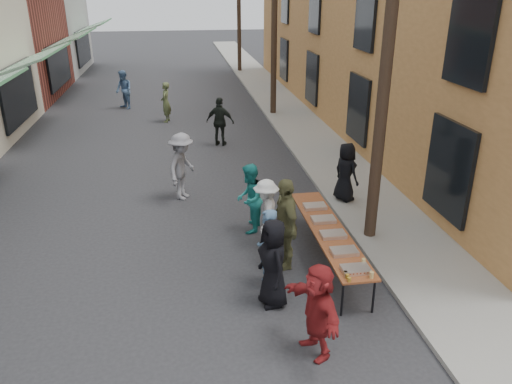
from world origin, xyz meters
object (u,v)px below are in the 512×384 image
object	(u,v)px
utility_pole_near	(389,37)
guest_front_a	(273,263)
serving_table	(329,231)
guest_front_c	(249,199)
utility_pole_mid	(274,9)
utility_pole_far	(239,0)
server	(346,172)
catering_tray_sausage	(356,269)

from	to	relation	value
utility_pole_near	guest_front_a	size ratio (longest dim) A/B	5.33
serving_table	guest_front_c	size ratio (longest dim) A/B	2.40
utility_pole_near	utility_pole_mid	xyz separation A→B (m)	(0.00, 12.00, 0.00)
utility_pole_far	serving_table	distance (m)	25.17
utility_pole_mid	server	world-z (taller)	utility_pole_mid
utility_pole_mid	utility_pole_near	bearing A→B (deg)	-90.00
serving_table	guest_front_a	xyz separation A→B (m)	(-1.43, -1.30, 0.13)
utility_pole_mid	utility_pole_far	xyz separation A→B (m)	(0.00, 12.00, 0.00)
guest_front_a	serving_table	bearing A→B (deg)	121.29
utility_pole_near	serving_table	xyz separation A→B (m)	(-1.27, -0.85, -3.79)
catering_tray_sausage	guest_front_a	distance (m)	1.47
utility_pole_far	serving_table	bearing A→B (deg)	-92.93
catering_tray_sausage	guest_front_a	xyz separation A→B (m)	(-1.43, 0.35, 0.05)
catering_tray_sausage	utility_pole_far	bearing A→B (deg)	87.25
guest_front_c	server	size ratio (longest dim) A/B	1.05
utility_pole_mid	guest_front_a	xyz separation A→B (m)	(-2.70, -14.15, -3.66)
utility_pole_near	guest_front_a	world-z (taller)	utility_pole_near
utility_pole_far	serving_table	xyz separation A→B (m)	(-1.27, -24.85, -3.79)
utility_pole_far	server	world-z (taller)	utility_pole_far
serving_table	catering_tray_sausage	distance (m)	1.65
serving_table	server	distance (m)	3.18
catering_tray_sausage	serving_table	bearing A→B (deg)	90.00
utility_pole_mid	guest_front_a	bearing A→B (deg)	-100.81
guest_front_a	guest_front_c	bearing A→B (deg)	169.01
utility_pole_mid	server	bearing A→B (deg)	-89.71
utility_pole_far	guest_front_c	bearing A→B (deg)	-96.64
utility_pole_near	server	distance (m)	4.15
utility_pole_near	server	bearing A→B (deg)	88.60
utility_pole_far	guest_front_a	world-z (taller)	utility_pole_far
utility_pole_mid	serving_table	size ratio (longest dim) A/B	2.25
guest_front_c	utility_pole_near	bearing A→B (deg)	91.48
utility_pole_far	server	size ratio (longest dim) A/B	5.69
utility_pole_mid	serving_table	world-z (taller)	utility_pole_mid
serving_table	catering_tray_sausage	size ratio (longest dim) A/B	8.00
guest_front_a	guest_front_c	distance (m)	2.97
guest_front_a	guest_front_c	xyz separation A→B (m)	(0.00, 2.97, -0.01)
utility_pole_near	utility_pole_far	xyz separation A→B (m)	(0.00, 24.00, 0.00)
utility_pole_near	serving_table	size ratio (longest dim) A/B	2.25
utility_pole_far	guest_front_a	bearing A→B (deg)	-95.90
guest_front_c	utility_pole_mid	bearing A→B (deg)	-175.18
utility_pole_near	catering_tray_sausage	size ratio (longest dim) A/B	18.00
utility_pole_mid	guest_front_c	size ratio (longest dim) A/B	5.39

